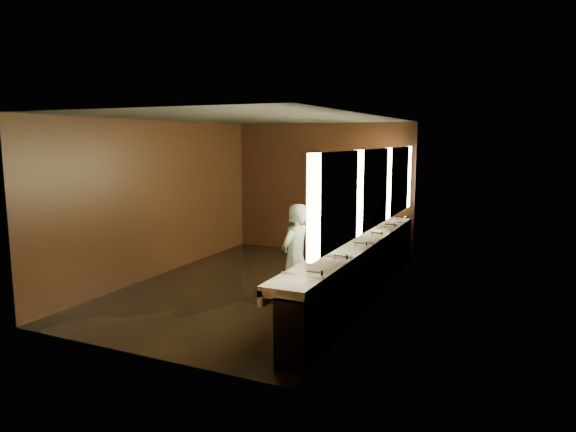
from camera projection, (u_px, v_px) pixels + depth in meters
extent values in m
plane|color=black|center=(257.00, 287.00, 8.64)|extent=(6.00, 6.00, 0.00)
cube|color=#2D2D2B|center=(256.00, 118.00, 8.22)|extent=(4.00, 6.00, 0.02)
cube|color=black|center=(322.00, 188.00, 11.12)|extent=(4.00, 0.02, 2.80)
cube|color=black|center=(130.00, 235.00, 5.73)|extent=(4.00, 0.02, 2.80)
cube|color=black|center=(159.00, 198.00, 9.25)|extent=(0.02, 6.00, 2.80)
cube|color=black|center=(375.00, 212.00, 7.60)|extent=(0.02, 6.00, 2.80)
cube|color=black|center=(362.00, 275.00, 7.82)|extent=(0.36, 5.40, 0.81)
cube|color=silver|center=(357.00, 246.00, 7.80)|extent=(0.55, 5.40, 0.12)
cube|color=silver|center=(341.00, 250.00, 7.91)|extent=(0.06, 5.40, 0.18)
cylinder|color=silver|center=(314.00, 273.00, 5.72)|extent=(0.18, 0.04, 0.04)
cylinder|color=silver|center=(340.00, 256.00, 6.51)|extent=(0.18, 0.04, 0.04)
cylinder|color=silver|center=(360.00, 244.00, 7.30)|extent=(0.18, 0.04, 0.04)
cylinder|color=silver|center=(377.00, 233.00, 8.09)|extent=(0.18, 0.04, 0.04)
cylinder|color=silver|center=(390.00, 225.00, 8.88)|extent=(0.18, 0.04, 0.04)
cylinder|color=silver|center=(401.00, 218.00, 9.67)|extent=(0.18, 0.04, 0.04)
cube|color=#FCF3B3|center=(313.00, 208.00, 5.40)|extent=(0.06, 0.22, 1.15)
cube|color=white|center=(339.00, 200.00, 6.12)|extent=(0.03, 1.32, 1.15)
cube|color=#FCF3B3|center=(358.00, 193.00, 6.84)|extent=(0.06, 0.23, 1.15)
cube|color=white|center=(375.00, 188.00, 7.55)|extent=(0.03, 1.32, 1.15)
cube|color=#FCF3B3|center=(387.00, 184.00, 8.28)|extent=(0.06, 0.23, 1.15)
cube|color=white|center=(399.00, 180.00, 8.99)|extent=(0.03, 1.32, 1.15)
cube|color=#FCF3B3|center=(408.00, 177.00, 9.71)|extent=(0.06, 0.22, 1.15)
imported|color=#8AACCE|center=(295.00, 258.00, 7.31)|extent=(0.45, 0.62, 1.56)
cylinder|color=black|center=(307.00, 314.00, 6.50)|extent=(0.41, 0.41, 0.53)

